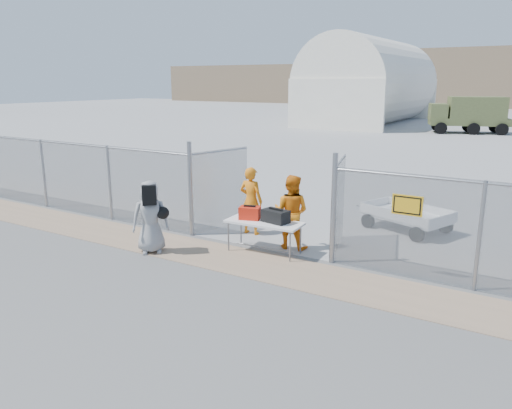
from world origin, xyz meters
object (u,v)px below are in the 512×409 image
Objects in this scene: visitor at (150,217)px; utility_trailer at (406,218)px; folding_table at (264,237)px; security_worker_right at (291,212)px; security_worker_left at (251,201)px.

utility_trailer is (4.75, 4.96, -0.52)m from visitor.
security_worker_right is (0.38, 0.65, 0.52)m from folding_table.
security_worker_left is at bearing 130.25° from folding_table.
security_worker_right is at bearing 56.56° from folding_table.
security_worker_right is at bearing -102.77° from utility_trailer.
security_worker_left is at bearing 19.65° from visitor.
security_worker_left reaches higher than visitor.
folding_table is 1.00× the size of security_worker_right.
visitor is (-2.33, -1.37, 0.48)m from folding_table.
folding_table is 0.62× the size of utility_trailer.
folding_table is at bearing 132.79° from security_worker_left.
security_worker_right reaches higher than visitor.
security_worker_right reaches higher than folding_table.
utility_trailer is at bearing 52.96° from folding_table.
security_worker_right is 3.63m from utility_trailer.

